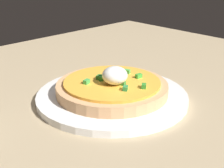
# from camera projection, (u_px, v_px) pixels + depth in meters

# --- Properties ---
(dining_table) EXTENTS (1.14, 0.83, 0.03)m
(dining_table) POSITION_uv_depth(u_px,v_px,m) (91.00, 86.00, 0.76)
(dining_table) COLOR tan
(dining_table) RESTS_ON ground
(plate) EXTENTS (0.30, 0.30, 0.01)m
(plate) POSITION_uv_depth(u_px,v_px,m) (112.00, 97.00, 0.66)
(plate) COLOR white
(plate) RESTS_ON dining_table
(pizza) EXTENTS (0.22, 0.22, 0.06)m
(pizza) POSITION_uv_depth(u_px,v_px,m) (112.00, 87.00, 0.65)
(pizza) COLOR tan
(pizza) RESTS_ON plate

